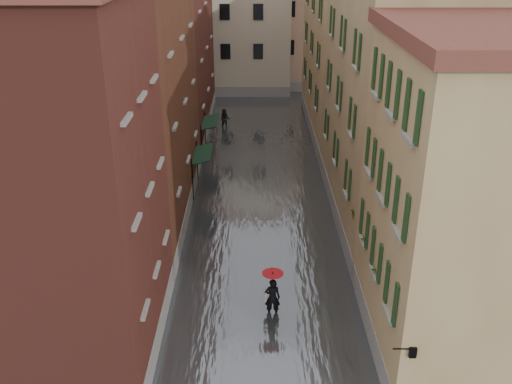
{
  "coord_description": "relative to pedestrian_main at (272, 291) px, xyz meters",
  "views": [
    {
      "loc": [
        -0.42,
        -19.58,
        14.49
      ],
      "look_at": [
        -0.31,
        5.58,
        3.0
      ],
      "focal_mm": 40.0,
      "sensor_mm": 36.0,
      "label": 1
    }
  ],
  "objects": [
    {
      "name": "building_end_pink",
      "position": [
        5.67,
        40.2,
        4.79
      ],
      "size": [
        10.0,
        9.0,
        12.0
      ],
      "primitive_type": "cube",
      "color": "tan",
      "rests_on": "ground"
    },
    {
      "name": "building_right_far",
      "position": [
        6.67,
        24.2,
        4.54
      ],
      "size": [
        6.0,
        16.0,
        11.5
      ],
      "primitive_type": "cube",
      "color": "#9E7F51",
      "rests_on": "ground"
    },
    {
      "name": "building_left_mid",
      "position": [
        -7.33,
        9.2,
        5.04
      ],
      "size": [
        6.0,
        14.0,
        12.5
      ],
      "primitive_type": "cube",
      "color": "brown",
      "rests_on": "ground"
    },
    {
      "name": "building_left_far",
      "position": [
        -7.33,
        24.2,
        5.79
      ],
      "size": [
        6.0,
        16.0,
        14.0
      ],
      "primitive_type": "cube",
      "color": "maroon",
      "rests_on": "ground"
    },
    {
      "name": "building_right_near",
      "position": [
        6.67,
        -1.8,
        4.54
      ],
      "size": [
        6.0,
        8.0,
        11.5
      ],
      "primitive_type": "cube",
      "color": "#9E7F51",
      "rests_on": "ground"
    },
    {
      "name": "awning_near",
      "position": [
        -3.82,
        12.27,
        1.26
      ],
      "size": [
        1.09,
        3.07,
        2.8
      ],
      "color": "#16311F",
      "rests_on": "ground"
    },
    {
      "name": "awning_far",
      "position": [
        -3.81,
        18.57,
        1.26
      ],
      "size": [
        1.09,
        3.23,
        2.8
      ],
      "color": "#16311F",
      "rests_on": "ground"
    },
    {
      "name": "floodwater",
      "position": [
        -0.33,
        13.2,
        -1.11
      ],
      "size": [
        10.0,
        60.0,
        0.2
      ],
      "primitive_type": "cube",
      "color": "#505459",
      "rests_on": "ground"
    },
    {
      "name": "window_planters",
      "position": [
        3.79,
        0.63,
        2.3
      ],
      "size": [
        0.59,
        5.69,
        0.84
      ],
      "color": "#9A4F32",
      "rests_on": "ground"
    },
    {
      "name": "building_left_near",
      "position": [
        -7.33,
        -1.8,
        5.29
      ],
      "size": [
        6.0,
        8.0,
        13.0
      ],
      "primitive_type": "cube",
      "color": "maroon",
      "rests_on": "ground"
    },
    {
      "name": "pedestrian_far",
      "position": [
        -3.07,
        24.52,
        -0.36
      ],
      "size": [
        0.96,
        0.82,
        1.71
      ],
      "primitive_type": "imported",
      "rotation": [
        0.0,
        0.0,
        -0.23
      ],
      "color": "black",
      "rests_on": "ground"
    },
    {
      "name": "ground",
      "position": [
        -0.33,
        0.2,
        -1.21
      ],
      "size": [
        120.0,
        120.0,
        0.0
      ],
      "primitive_type": "plane",
      "color": "#555558",
      "rests_on": "ground"
    },
    {
      "name": "building_right_mid",
      "position": [
        6.67,
        9.2,
        5.29
      ],
      "size": [
        6.0,
        14.0,
        13.0
      ],
      "primitive_type": "cube",
      "color": "tan",
      "rests_on": "ground"
    },
    {
      "name": "building_end_cream",
      "position": [
        -3.33,
        38.2,
        5.29
      ],
      "size": [
        12.0,
        9.0,
        13.0
      ],
      "primitive_type": "cube",
      "color": "#BEAF97",
      "rests_on": "ground"
    },
    {
      "name": "pedestrian_main",
      "position": [
        0.0,
        0.0,
        0.0
      ],
      "size": [
        0.9,
        0.9,
        2.06
      ],
      "color": "black",
      "rests_on": "ground"
    },
    {
      "name": "wall_lantern",
      "position": [
        4.0,
        -5.8,
        1.79
      ],
      "size": [
        0.71,
        0.22,
        0.35
      ],
      "color": "black",
      "rests_on": "ground"
    }
  ]
}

